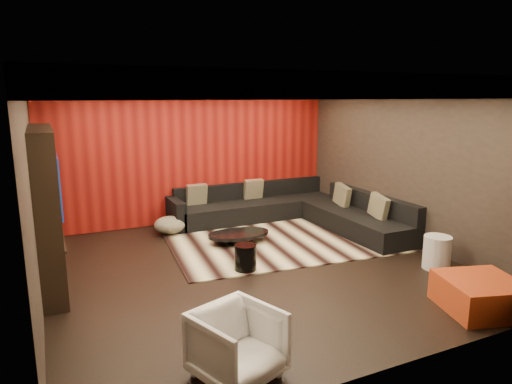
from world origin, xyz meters
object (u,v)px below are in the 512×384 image
white_side_table (437,252)px  armchair (237,345)px  drum_stool (245,257)px  sectional_sofa (293,212)px  coffee_table (239,238)px  orange_ottoman (480,295)px

white_side_table → armchair: 4.06m
drum_stool → sectional_sofa: sectional_sofa is taller
coffee_table → armchair: bearing=-113.3°
drum_stool → white_side_table: (2.70, -1.16, 0.04)m
coffee_table → armchair: size_ratio=1.52×
armchair → sectional_sofa: sectional_sofa is taller
drum_stool → orange_ottoman: size_ratio=0.44×
sectional_sofa → orange_ottoman: bearing=-87.7°
orange_ottoman → sectional_sofa: size_ratio=0.24×
white_side_table → sectional_sofa: size_ratio=0.14×
orange_ottoman → sectional_sofa: bearing=92.3°
armchair → coffee_table: bearing=47.1°
orange_ottoman → sectional_sofa: sectional_sofa is taller
coffee_table → armchair: 3.98m
coffee_table → orange_ottoman: size_ratio=1.26×
coffee_table → white_side_table: white_side_table is taller
orange_ottoman → drum_stool: bearing=131.1°
coffee_table → white_side_table: size_ratio=2.20×
coffee_table → white_side_table: (2.28, -2.39, 0.14)m
drum_stool → orange_ottoman: bearing=-48.9°
drum_stool → sectional_sofa: size_ratio=0.11×
armchair → sectional_sofa: (3.09, 4.36, -0.07)m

